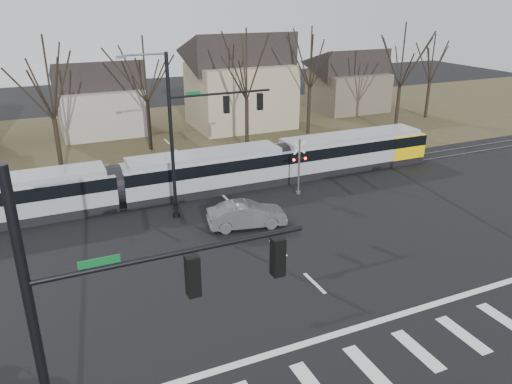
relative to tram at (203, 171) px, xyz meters
name	(u,v)px	position (x,y,z in m)	size (l,w,h in m)	color
ground	(337,305)	(0.94, -16.00, -1.57)	(140.00, 140.00, 0.00)	black
grass_verge	(162,137)	(0.94, 16.00, -1.56)	(140.00, 28.00, 0.01)	#38331E
crosswalk	(393,359)	(0.94, -20.00, -1.56)	(27.00, 2.60, 0.01)	silver
stop_line	(360,327)	(0.94, -17.80, -1.56)	(28.00, 0.35, 0.01)	silver
lane_dashes	(217,189)	(0.94, 0.00, -1.56)	(0.18, 30.00, 0.01)	silver
rail_pair	(217,190)	(0.94, -0.20, -1.54)	(90.00, 1.52, 0.06)	#59595E
tram	(203,171)	(0.00, 0.00, 0.00)	(37.99, 2.82, 2.88)	gray
sedan	(247,215)	(0.46, -6.69, -0.79)	(4.98, 2.55, 1.56)	#4E5255
signal_pole_near_left	(114,339)	(-9.47, -22.00, 4.13)	(9.28, 0.44, 10.20)	black
signal_pole_far	(196,127)	(-1.47, -3.50, 4.13)	(9.28, 0.44, 10.20)	black
rail_crossing_signal	(299,169)	(5.94, -3.21, 0.32)	(1.08, 0.36, 4.00)	#59595B
tree_row	(197,95)	(2.94, 10.00, 3.43)	(59.20, 7.20, 10.00)	black
house_b	(100,94)	(-4.06, 20.00, 2.40)	(8.64, 7.56, 7.65)	gray
house_c	(240,77)	(9.94, 17.00, 3.66)	(10.80, 8.64, 10.10)	tan
house_d	(349,77)	(24.94, 19.00, 2.40)	(8.64, 7.56, 7.65)	brown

